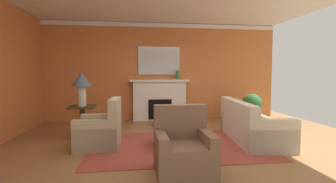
{
  "coord_description": "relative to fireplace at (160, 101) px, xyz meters",
  "views": [
    {
      "loc": [
        -0.77,
        -4.91,
        1.42
      ],
      "look_at": [
        0.03,
        1.01,
        1.0
      ],
      "focal_mm": 26.99,
      "sensor_mm": 36.0,
      "label": 1
    }
  ],
  "objects": [
    {
      "name": "ground_plane",
      "position": [
        -0.0,
        -2.72,
        -0.59
      ],
      "size": [
        8.91,
        8.91,
        0.0
      ],
      "primitive_type": "plane",
      "color": "olive"
    },
    {
      "name": "wall_fireplace",
      "position": [
        -0.0,
        0.21,
        0.9
      ],
      "size": [
        7.45,
        0.12,
        2.97
      ],
      "primitive_type": "cube",
      "color": "#CC723D",
      "rests_on": "ground_plane"
    },
    {
      "name": "crown_moulding",
      "position": [
        -0.0,
        0.13,
        2.31
      ],
      "size": [
        7.45,
        0.08,
        0.12
      ],
      "primitive_type": "cube",
      "color": "white"
    },
    {
      "name": "area_rug",
      "position": [
        0.07,
        -2.81,
        -0.58
      ],
      "size": [
        3.38,
        2.33,
        0.01
      ],
      "primitive_type": "cube",
      "color": "#993D33",
      "rests_on": "ground_plane"
    },
    {
      "name": "fireplace",
      "position": [
        0.0,
        0.0,
        0.0
      ],
      "size": [
        1.8,
        0.35,
        1.24
      ],
      "color": "white",
      "rests_on": "ground_plane"
    },
    {
      "name": "mantel_mirror",
      "position": [
        0.0,
        0.12,
        1.23
      ],
      "size": [
        1.28,
        0.04,
        0.85
      ],
      "primitive_type": "cube",
      "color": "silver"
    },
    {
      "name": "sofa",
      "position": [
        1.7,
        -2.59,
        -0.29
      ],
      "size": [
        1.12,
        2.18,
        0.85
      ],
      "color": "beige",
      "rests_on": "ground_plane"
    },
    {
      "name": "armchair_near_window",
      "position": [
        -1.42,
        -2.71,
        -0.28
      ],
      "size": [
        0.84,
        0.84,
        0.95
      ],
      "color": "#C1B293",
      "rests_on": "ground_plane"
    },
    {
      "name": "armchair_facing_fireplace",
      "position": [
        -0.08,
        -4.15,
        -0.28
      ],
      "size": [
        0.8,
        0.8,
        0.95
      ],
      "color": "brown",
      "rests_on": "ground_plane"
    },
    {
      "name": "coffee_table",
      "position": [
        0.07,
        -2.81,
        -0.25
      ],
      "size": [
        1.0,
        1.0,
        0.45
      ],
      "color": "#3D2D1E",
      "rests_on": "ground_plane"
    },
    {
      "name": "side_table",
      "position": [
        -1.93,
        -1.8,
        -0.19
      ],
      "size": [
        0.56,
        0.56,
        0.7
      ],
      "color": "#3D2D1E",
      "rests_on": "ground_plane"
    },
    {
      "name": "table_lamp",
      "position": [
        -1.93,
        -1.8,
        0.64
      ],
      "size": [
        0.44,
        0.44,
        0.75
      ],
      "color": "beige",
      "rests_on": "side_table"
    },
    {
      "name": "vase_tall_corner",
      "position": [
        2.1,
        -0.3,
        -0.24
      ],
      "size": [
        0.26,
        0.26,
        0.7
      ],
      "primitive_type": "cylinder",
      "color": "black",
      "rests_on": "ground_plane"
    },
    {
      "name": "vase_mantel_right",
      "position": [
        0.55,
        -0.05,
        0.8
      ],
      "size": [
        0.11,
        0.11,
        0.28
      ],
      "primitive_type": "cylinder",
      "color": "#33703D",
      "rests_on": "fireplace"
    },
    {
      "name": "book_red_cover",
      "position": [
        0.18,
        -2.64,
        -0.11
      ],
      "size": [
        0.23,
        0.21,
        0.05
      ],
      "primitive_type": "cube",
      "rotation": [
        0.0,
        0.0,
        0.19
      ],
      "color": "navy",
      "rests_on": "coffee_table"
    },
    {
      "name": "book_art_folio",
      "position": [
        -0.1,
        -2.74,
        -0.06
      ],
      "size": [
        0.23,
        0.17,
        0.06
      ],
      "primitive_type": "cube",
      "rotation": [
        0.0,
        0.0,
        -0.1
      ],
      "color": "maroon",
      "rests_on": "coffee_table"
    },
    {
      "name": "potted_plant",
      "position": [
        2.7,
        -0.59,
        -0.1
      ],
      "size": [
        0.56,
        0.56,
        0.83
      ],
      "color": "#333333",
      "rests_on": "ground_plane"
    }
  ]
}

